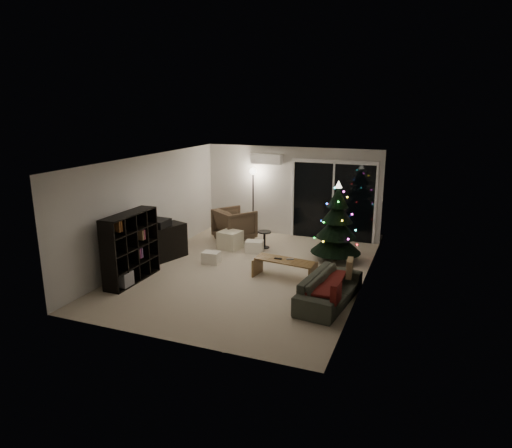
% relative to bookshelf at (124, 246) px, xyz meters
% --- Properties ---
extents(room, '(6.50, 7.51, 2.60)m').
position_rel_bookshelf_xyz_m(room, '(2.71, 2.82, 0.28)').
color(room, beige).
rests_on(room, ground).
extents(bookshelf, '(0.67, 1.52, 1.47)m').
position_rel_bookshelf_xyz_m(bookshelf, '(0.00, 0.00, 0.00)').
color(bookshelf, black).
rests_on(bookshelf, floor).
extents(media_cabinet, '(0.88, 1.41, 0.82)m').
position_rel_bookshelf_xyz_m(media_cabinet, '(0.00, 1.35, -0.32)').
color(media_cabinet, black).
rests_on(media_cabinet, floor).
extents(stereo, '(0.42, 0.49, 0.18)m').
position_rel_bookshelf_xyz_m(stereo, '(0.00, 1.35, 0.18)').
color(stereo, black).
rests_on(stereo, media_cabinet).
extents(armchair, '(1.31, 1.31, 0.87)m').
position_rel_bookshelf_xyz_m(armchair, '(0.97, 3.54, -0.30)').
color(armchair, brown).
rests_on(armchair, floor).
extents(ottoman, '(0.59, 0.59, 0.46)m').
position_rel_bookshelf_xyz_m(ottoman, '(1.19, 2.77, -0.50)').
color(ottoman, beige).
rests_on(ottoman, floor).
extents(cardboard_box_a, '(0.42, 0.33, 0.28)m').
position_rel_bookshelf_xyz_m(cardboard_box_a, '(1.24, 1.58, -0.60)').
color(cardboard_box_a, white).
rests_on(cardboard_box_a, floor).
extents(cardboard_box_b, '(0.49, 0.41, 0.30)m').
position_rel_bookshelf_xyz_m(cardboard_box_b, '(1.89, 2.69, -0.58)').
color(cardboard_box_b, white).
rests_on(cardboard_box_b, floor).
extents(side_table, '(0.43, 0.43, 0.44)m').
position_rel_bookshelf_xyz_m(side_table, '(1.99, 3.15, -0.51)').
color(side_table, black).
rests_on(side_table, floor).
extents(floor_lamp, '(0.30, 0.30, 1.85)m').
position_rel_bookshelf_xyz_m(floor_lamp, '(1.22, 4.29, 0.19)').
color(floor_lamp, black).
rests_on(floor_lamp, floor).
extents(sofa, '(0.96, 1.96, 0.55)m').
position_rel_bookshelf_xyz_m(sofa, '(4.30, 0.42, -0.46)').
color(sofa, '#41443C').
rests_on(sofa, floor).
extents(sofa_throw, '(0.59, 1.36, 0.05)m').
position_rel_bookshelf_xyz_m(sofa_throw, '(4.20, 0.42, -0.34)').
color(sofa_throw, '#52100E').
rests_on(sofa_throw, sofa).
extents(cushion_a, '(0.14, 0.37, 0.36)m').
position_rel_bookshelf_xyz_m(cushion_a, '(4.55, 1.07, -0.24)').
color(cushion_a, '#9D7858').
rests_on(cushion_a, sofa).
extents(cushion_b, '(0.13, 0.37, 0.36)m').
position_rel_bookshelf_xyz_m(cushion_b, '(4.55, -0.23, -0.24)').
color(cushion_b, '#52100E').
rests_on(cushion_b, sofa).
extents(coffee_table, '(1.36, 0.63, 0.42)m').
position_rel_bookshelf_xyz_m(coffee_table, '(3.14, 1.30, -0.53)').
color(coffee_table, brown).
rests_on(coffee_table, floor).
extents(remote_a, '(0.16, 0.05, 0.02)m').
position_rel_bookshelf_xyz_m(remote_a, '(2.99, 1.30, -0.31)').
color(remote_a, black).
rests_on(remote_a, coffee_table).
extents(remote_b, '(0.16, 0.09, 0.02)m').
position_rel_bookshelf_xyz_m(remote_b, '(3.24, 1.35, -0.31)').
color(remote_b, slate).
rests_on(remote_b, coffee_table).
extents(christmas_tree, '(1.53, 1.53, 1.93)m').
position_rel_bookshelf_xyz_m(christmas_tree, '(3.91, 2.83, 0.23)').
color(christmas_tree, black).
rests_on(christmas_tree, floor).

